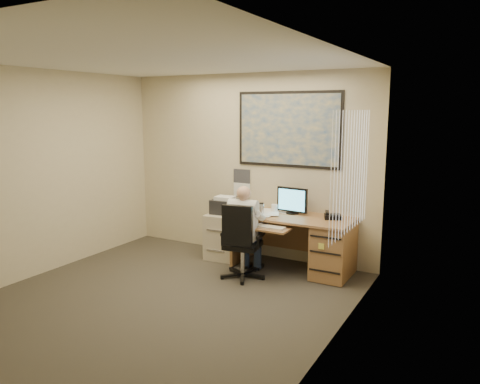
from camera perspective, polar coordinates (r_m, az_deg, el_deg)
The scene contains 8 objects.
room_shell at distance 5.13m, azimuth -10.88°, elevation 0.54°, with size 4.00×4.50×2.70m.
desk at distance 6.36m, azimuth 9.35°, elevation -5.96°, with size 1.60×0.97×1.11m.
world_map at distance 6.64m, azimuth 5.92°, elevation 7.59°, with size 1.56×0.03×1.06m, color #1E4C93.
wall_calendar at distance 7.06m, azimuth 0.21°, elevation 1.10°, with size 0.28×0.01×0.42m, color white.
window_blinds at distance 4.89m, azimuth 13.53°, elevation 2.36°, with size 0.06×1.40×1.30m, color silver, non-canonical shape.
filing_cabinet at distance 6.96m, azimuth -1.74°, elevation -4.79°, with size 0.52×0.60×0.93m.
office_chair at distance 6.13m, azimuth 0.07°, elevation -7.89°, with size 0.68×0.68×1.00m.
person at distance 6.10m, azimuth 0.48°, elevation -4.90°, with size 0.49×0.70×1.21m, color silver, non-canonical shape.
Camera 1 is at (3.25, -3.88, 2.19)m, focal length 35.00 mm.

